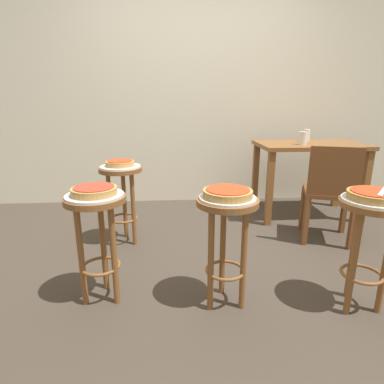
# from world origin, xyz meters

# --- Properties ---
(ground_plane) EXTENTS (6.00, 6.00, 0.00)m
(ground_plane) POSITION_xyz_m (0.00, 0.00, 0.00)
(ground_plane) COLOR #42382D
(back_wall) EXTENTS (6.00, 0.10, 3.00)m
(back_wall) POSITION_xyz_m (0.00, 1.65, 1.50)
(back_wall) COLOR beige
(back_wall) RESTS_ON ground_plane
(stool_foreground) EXTENTS (0.35, 0.35, 0.67)m
(stool_foreground) POSITION_xyz_m (0.82, -0.60, 0.49)
(stool_foreground) COLOR brown
(stool_foreground) RESTS_ON ground_plane
(serving_plate_foreground) EXTENTS (0.33, 0.33, 0.01)m
(serving_plate_foreground) POSITION_xyz_m (0.82, -0.60, 0.67)
(serving_plate_foreground) COLOR silver
(serving_plate_foreground) RESTS_ON stool_foreground
(pizza_foreground) EXTENTS (0.28, 0.28, 0.05)m
(pizza_foreground) POSITION_xyz_m (0.82, -0.60, 0.70)
(pizza_foreground) COLOR #B78442
(pizza_foreground) RESTS_ON serving_plate_foreground
(stool_middle) EXTENTS (0.35, 0.35, 0.67)m
(stool_middle) POSITION_xyz_m (0.03, -0.51, 0.49)
(stool_middle) COLOR brown
(stool_middle) RESTS_ON ground_plane
(serving_plate_middle) EXTENTS (0.32, 0.32, 0.01)m
(serving_plate_middle) POSITION_xyz_m (0.03, -0.51, 0.67)
(serving_plate_middle) COLOR silver
(serving_plate_middle) RESTS_ON stool_middle
(pizza_middle) EXTENTS (0.28, 0.28, 0.05)m
(pizza_middle) POSITION_xyz_m (0.03, -0.51, 0.70)
(pizza_middle) COLOR tan
(pizza_middle) RESTS_ON serving_plate_middle
(stool_leftside) EXTENTS (0.35, 0.35, 0.67)m
(stool_leftside) POSITION_xyz_m (-0.72, -0.41, 0.49)
(stool_leftside) COLOR brown
(stool_leftside) RESTS_ON ground_plane
(serving_plate_leftside) EXTENTS (0.33, 0.33, 0.01)m
(serving_plate_leftside) POSITION_xyz_m (-0.72, -0.41, 0.67)
(serving_plate_leftside) COLOR silver
(serving_plate_leftside) RESTS_ON stool_leftside
(pizza_leftside) EXTENTS (0.26, 0.26, 0.05)m
(pizza_leftside) POSITION_xyz_m (-0.72, -0.41, 0.70)
(pizza_leftside) COLOR tan
(pizza_leftside) RESTS_ON serving_plate_leftside
(stool_rear) EXTENTS (0.35, 0.35, 0.67)m
(stool_rear) POSITION_xyz_m (-0.69, 0.42, 0.49)
(stool_rear) COLOR brown
(stool_rear) RESTS_ON ground_plane
(serving_plate_rear) EXTENTS (0.33, 0.33, 0.01)m
(serving_plate_rear) POSITION_xyz_m (-0.69, 0.42, 0.67)
(serving_plate_rear) COLOR silver
(serving_plate_rear) RESTS_ON stool_rear
(pizza_rear) EXTENTS (0.23, 0.23, 0.05)m
(pizza_rear) POSITION_xyz_m (-0.69, 0.42, 0.70)
(pizza_rear) COLOR tan
(pizza_rear) RESTS_ON serving_plate_rear
(dining_table) EXTENTS (1.06, 0.63, 0.78)m
(dining_table) POSITION_xyz_m (1.16, 0.99, 0.65)
(dining_table) COLOR brown
(dining_table) RESTS_ON ground_plane
(cup_near_edge) EXTENTS (0.08, 0.08, 0.13)m
(cup_near_edge) POSITION_xyz_m (1.02, 0.88, 0.84)
(cup_near_edge) COLOR silver
(cup_near_edge) RESTS_ON dining_table
(cup_far_edge) EXTENTS (0.07, 0.07, 0.13)m
(cup_far_edge) POSITION_xyz_m (1.17, 1.14, 0.84)
(cup_far_edge) COLOR silver
(cup_far_edge) RESTS_ON dining_table
(wooden_chair) EXTENTS (0.51, 0.51, 0.85)m
(wooden_chair) POSITION_xyz_m (1.06, 0.31, 0.47)
(wooden_chair) COLOR brown
(wooden_chair) RESTS_ON ground_plane
(pizza_server_knife) EXTENTS (0.17, 0.18, 0.01)m
(pizza_server_knife) POSITION_xyz_m (0.85, -0.62, 0.73)
(pizza_server_knife) COLOR silver
(pizza_server_knife) RESTS_ON pizza_foreground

